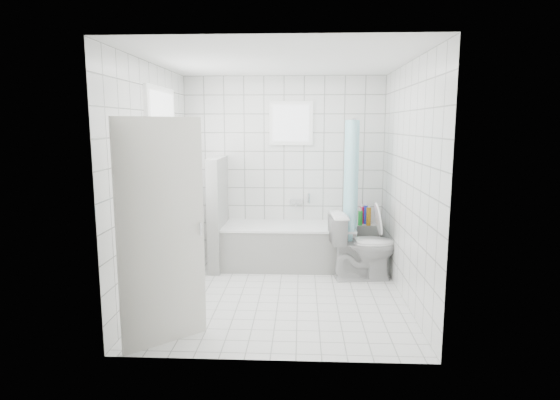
{
  "coord_description": "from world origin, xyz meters",
  "views": [
    {
      "loc": [
        0.25,
        -5.11,
        1.93
      ],
      "look_at": [
        -0.0,
        0.35,
        1.05
      ],
      "focal_mm": 30.0,
      "sensor_mm": 36.0,
      "label": 1
    }
  ],
  "objects": [
    {
      "name": "tiled_ledge",
      "position": [
        1.13,
        1.38,
        0.28
      ],
      "size": [
        0.4,
        0.24,
        0.55
      ],
      "primitive_type": "cube",
      "color": "white",
      "rests_on": "ground"
    },
    {
      "name": "wall_left",
      "position": [
        -1.4,
        0.0,
        1.3
      ],
      "size": [
        0.02,
        3.0,
        2.6
      ],
      "primitive_type": "cube",
      "color": "white",
      "rests_on": "ground"
    },
    {
      "name": "wall_back",
      "position": [
        0.0,
        1.5,
        1.3
      ],
      "size": [
        2.8,
        0.02,
        2.6
      ],
      "primitive_type": "cube",
      "color": "white",
      "rests_on": "ground"
    },
    {
      "name": "partition_wall",
      "position": [
        -0.88,
        1.07,
        0.75
      ],
      "size": [
        0.15,
        0.85,
        1.5
      ],
      "primitive_type": "cube",
      "color": "white",
      "rests_on": "ground"
    },
    {
      "name": "door",
      "position": [
        -0.95,
        -1.21,
        1.0
      ],
      "size": [
        0.62,
        0.56,
        2.0
      ],
      "primitive_type": "cube",
      "rotation": [
        0.0,
        0.0,
        -0.84
      ],
      "color": "silver",
      "rests_on": "ground"
    },
    {
      "name": "bathtub",
      "position": [
        0.08,
        1.12,
        0.29
      ],
      "size": [
        1.77,
        0.77,
        0.58
      ],
      "color": "white",
      "rests_on": "ground"
    },
    {
      "name": "tub_faucet",
      "position": [
        0.18,
        1.46,
        0.85
      ],
      "size": [
        0.18,
        0.06,
        0.06
      ],
      "primitive_type": "cube",
      "color": "silver",
      "rests_on": "wall_back"
    },
    {
      "name": "wall_front",
      "position": [
        0.0,
        -1.5,
        1.3
      ],
      "size": [
        2.8,
        0.02,
        2.6
      ],
      "primitive_type": "cube",
      "color": "white",
      "rests_on": "ground"
    },
    {
      "name": "window_back",
      "position": [
        0.1,
        1.46,
        1.95
      ],
      "size": [
        0.5,
        0.01,
        0.5
      ],
      "primitive_type": "cube",
      "color": "white",
      "rests_on": "wall_back"
    },
    {
      "name": "toilet",
      "position": [
        1.03,
        0.65,
        0.43
      ],
      "size": [
        0.88,
        0.56,
        0.85
      ],
      "primitive_type": "imported",
      "rotation": [
        0.0,
        0.0,
        1.68
      ],
      "color": "silver",
      "rests_on": "ground"
    },
    {
      "name": "wall_right",
      "position": [
        1.4,
        0.0,
        1.3
      ],
      "size": [
        0.02,
        3.0,
        2.6
      ],
      "primitive_type": "cube",
      "color": "white",
      "rests_on": "ground"
    },
    {
      "name": "window_sill",
      "position": [
        -1.31,
        0.3,
        0.86
      ],
      "size": [
        0.18,
        1.02,
        0.08
      ],
      "primitive_type": "cube",
      "color": "white",
      "rests_on": "wall_left"
    },
    {
      "name": "window_left",
      "position": [
        -1.35,
        0.3,
        1.6
      ],
      "size": [
        0.01,
        0.9,
        1.4
      ],
      "primitive_type": "cube",
      "color": "white",
      "rests_on": "wall_left"
    },
    {
      "name": "curtain_rod",
      "position": [
        0.9,
        1.1,
        2.0
      ],
      "size": [
        0.02,
        0.8,
        0.02
      ],
      "primitive_type": "cylinder",
      "rotation": [
        1.57,
        0.0,
        0.0
      ],
      "color": "silver",
      "rests_on": "wall_back"
    },
    {
      "name": "ceiling",
      "position": [
        0.0,
        0.0,
        2.6
      ],
      "size": [
        3.0,
        3.0,
        0.0
      ],
      "primitive_type": "plane",
      "rotation": [
        3.14,
        0.0,
        0.0
      ],
      "color": "white",
      "rests_on": "ground"
    },
    {
      "name": "shower_curtain",
      "position": [
        0.9,
        0.97,
        1.1
      ],
      "size": [
        0.14,
        0.48,
        1.78
      ],
      "primitive_type": null,
      "color": "#46C1CF",
      "rests_on": "curtain_rod"
    },
    {
      "name": "sill_bottles",
      "position": [
        -1.3,
        0.33,
        1.01
      ],
      "size": [
        0.16,
        0.58,
        0.27
      ],
      "color": "silver",
      "rests_on": "window_sill"
    },
    {
      "name": "ground",
      "position": [
        0.0,
        0.0,
        0.0
      ],
      "size": [
        3.0,
        3.0,
        0.0
      ],
      "primitive_type": "plane",
      "color": "white",
      "rests_on": "ground"
    },
    {
      "name": "ledge_bottles",
      "position": [
        1.13,
        1.35,
        0.67
      ],
      "size": [
        0.18,
        0.17,
        0.26
      ],
      "color": "orange",
      "rests_on": "tiled_ledge"
    }
  ]
}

